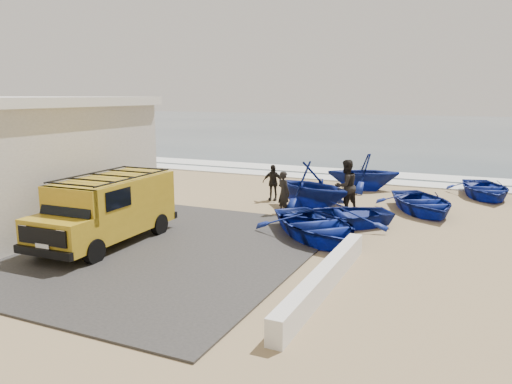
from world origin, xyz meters
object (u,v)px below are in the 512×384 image
(van, at_px, (108,207))
(boat_mid_right, at_px, (422,202))
(boat_near_left, at_px, (316,225))
(fisherman_back, at_px, (273,182))
(boat_far_left, at_px, (363,172))
(fisherman_front, at_px, (284,193))
(parapet, at_px, (324,278))
(boat_mid_left, at_px, (311,186))
(boat_near_right, at_px, (337,215))
(boat_far_right, at_px, (485,189))
(fisherman_middle, at_px, (346,186))

(van, distance_m, boat_mid_right, 11.37)
(boat_near_left, distance_m, fisherman_back, 5.90)
(boat_far_left, bearing_deg, fisherman_front, -33.38)
(parapet, bearing_deg, fisherman_back, 119.59)
(boat_near_left, xyz_separation_m, fisherman_back, (-3.44, 4.77, 0.33))
(boat_mid_left, height_order, boat_far_left, boat_mid_left)
(boat_near_right, relative_size, boat_mid_right, 0.96)
(van, height_order, fisherman_back, van)
(fisherman_back, bearing_deg, boat_far_right, 22.30)
(boat_far_left, distance_m, fisherman_back, 4.86)
(boat_mid_right, relative_size, fisherman_middle, 1.94)
(boat_near_left, height_order, boat_mid_right, boat_near_left)
(boat_near_right, height_order, fisherman_front, fisherman_front)
(parapet, height_order, fisherman_middle, fisherman_middle)
(boat_mid_left, bearing_deg, van, 173.40)
(fisherman_back, bearing_deg, boat_far_left, 47.07)
(boat_mid_left, height_order, fisherman_middle, fisherman_middle)
(van, relative_size, fisherman_front, 3.00)
(boat_mid_right, bearing_deg, fisherman_front, 177.87)
(van, distance_m, boat_near_left, 6.28)
(van, bearing_deg, boat_near_left, 27.31)
(parapet, distance_m, boat_far_right, 13.32)
(boat_near_right, distance_m, fisherman_front, 2.52)
(boat_near_left, xyz_separation_m, fisherman_middle, (-0.11, 3.92, 0.57))
(boat_mid_left, distance_m, fisherman_back, 2.21)
(boat_mid_left, relative_size, fisherman_middle, 1.76)
(boat_near_right, height_order, boat_far_left, boat_far_left)
(boat_near_right, relative_size, boat_far_right, 0.98)
(boat_far_right, bearing_deg, boat_mid_left, -154.19)
(boat_mid_right, height_order, boat_far_left, boat_far_left)
(boat_far_right, bearing_deg, boat_far_left, 170.00)
(boat_mid_right, relative_size, boat_far_right, 1.02)
(boat_mid_left, bearing_deg, fisherman_front, 173.03)
(parapet, height_order, fisherman_front, fisherman_front)
(boat_far_left, xyz_separation_m, fisherman_front, (-1.63, -5.95, -0.05))
(boat_near_left, bearing_deg, fisherman_front, 84.44)
(boat_near_right, xyz_separation_m, fisherman_front, (-2.29, 0.96, 0.42))
(boat_mid_right, bearing_deg, van, -163.63)
(fisherman_middle, bearing_deg, boat_far_right, 172.39)
(van, xyz_separation_m, fisherman_back, (2.03, 7.78, -0.34))
(boat_far_right, bearing_deg, fisherman_middle, -147.64)
(boat_mid_left, bearing_deg, fisherman_middle, -61.85)
(parapet, xyz_separation_m, boat_far_left, (-1.95, 12.48, 0.58))
(parapet, xyz_separation_m, van, (-6.92, 0.83, 0.83))
(boat_near_right, distance_m, fisherman_middle, 2.29)
(boat_near_right, bearing_deg, boat_mid_left, -177.52)
(fisherman_back, bearing_deg, parapet, -66.06)
(parapet, bearing_deg, fisherman_middle, 101.31)
(fisherman_middle, relative_size, fisherman_back, 1.32)
(fisherman_front, bearing_deg, van, 90.18)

